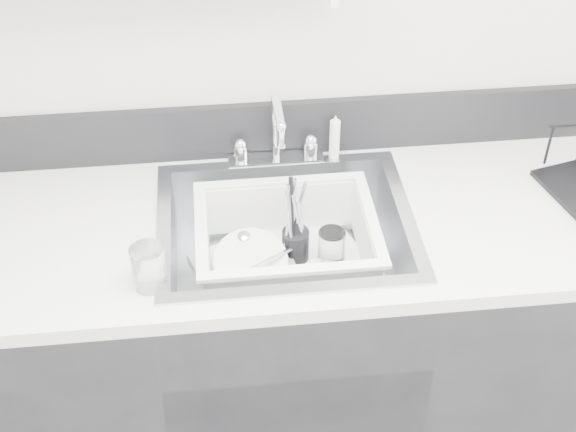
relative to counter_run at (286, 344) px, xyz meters
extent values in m
cube|color=silver|center=(0.00, 0.30, 0.84)|extent=(3.50, 0.02, 2.60)
cube|color=black|center=(0.00, 0.00, -0.02)|extent=(3.20, 0.62, 0.88)
cube|color=silver|center=(0.00, 0.00, 0.44)|extent=(3.20, 0.62, 0.04)
cube|color=black|center=(0.00, 0.30, 0.54)|extent=(3.20, 0.02, 0.16)
cube|color=silver|center=(0.00, 0.25, 0.47)|extent=(0.26, 0.06, 0.02)
cylinder|color=silver|center=(-0.10, 0.25, 0.50)|extent=(0.04, 0.04, 0.05)
cylinder|color=silver|center=(0.10, 0.25, 0.50)|extent=(0.04, 0.04, 0.05)
cylinder|color=silver|center=(0.00, 0.25, 0.57)|extent=(0.02, 0.02, 0.20)
cylinder|color=silver|center=(0.00, 0.18, 0.68)|extent=(0.02, 0.15, 0.02)
cylinder|color=white|center=(0.16, 0.25, 0.53)|extent=(0.03, 0.03, 0.14)
cylinder|color=white|center=(-0.08, -0.03, 0.31)|extent=(0.21, 0.21, 0.01)
cylinder|color=white|center=(-0.08, -0.02, 0.33)|extent=(0.20, 0.20, 0.01)
cylinder|color=white|center=(-0.09, -0.03, 0.36)|extent=(0.23, 0.23, 0.08)
cylinder|color=black|center=(0.03, 0.03, 0.35)|extent=(0.07, 0.07, 0.09)
cylinder|color=silver|center=(0.02, 0.04, 0.43)|extent=(0.01, 0.05, 0.18)
cylinder|color=silver|center=(0.04, 0.02, 0.42)|extent=(0.02, 0.04, 0.16)
cylinder|color=black|center=(0.02, 0.04, 0.45)|extent=(0.01, 0.05, 0.19)
cylinder|color=white|center=(0.12, 0.00, 0.36)|extent=(0.09, 0.09, 0.10)
cylinder|color=white|center=(-0.33, -0.19, 0.51)|extent=(0.09, 0.09, 0.11)
imported|color=white|center=(0.09, -0.06, 0.32)|extent=(0.12, 0.12, 0.03)
camera|label=1|loc=(-0.16, -1.52, 1.75)|focal=50.00mm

